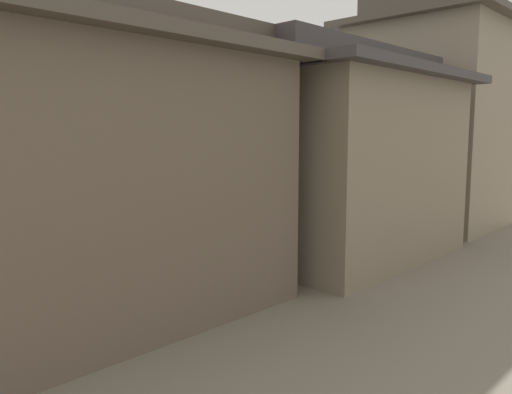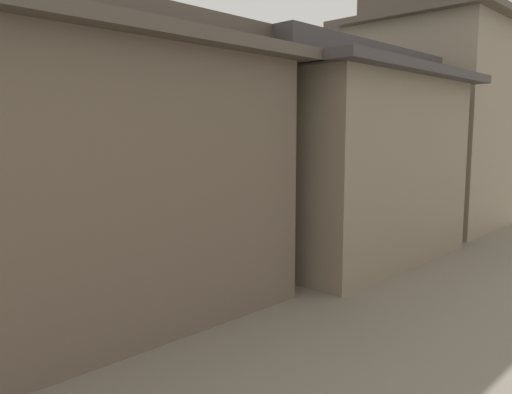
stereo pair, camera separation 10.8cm
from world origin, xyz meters
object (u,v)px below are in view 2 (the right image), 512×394
Objects in this scene: house_waterfront_second at (97,167)px; house_waterfront_tall at (329,156)px; boat_moored_second at (247,197)px; mooring_post_dock_mid at (212,235)px; boat_midriver_drifting at (484,192)px; mooring_post_dock_far at (353,207)px; boat_moored_nearest at (181,250)px; boat_moored_third at (378,214)px; house_waterfront_narrow at (429,118)px.

house_waterfront_tall is at bearing 87.09° from house_waterfront_second.
house_waterfront_second is 7.48m from house_waterfront_tall.
mooring_post_dock_mid reaches higher than boat_moored_second.
mooring_post_dock_mid is (-2.89, 5.55, -2.63)m from house_waterfront_second.
boat_midriver_drifting is 21.06m from mooring_post_dock_far.
boat_moored_nearest is at bearing -108.39° from mooring_post_dock_far.
house_waterfront_tall is (15.71, -12.07, 3.76)m from boat_moored_second.
boat_moored_third is at bearing -0.11° from boat_moored_second.
mooring_post_dock_mid is at bearing -90.00° from mooring_post_dock_far.
boat_moored_nearest is at bearing -124.95° from house_waterfront_narrow.
boat_moored_nearest reaches higher than boat_moored_third.
boat_moored_nearest is 0.73× the size of boat_moored_second.
house_waterfront_tall is 7.01m from house_waterfront_narrow.
mooring_post_dock_far is (1.81, -20.95, 1.20)m from boat_midriver_drifting.
boat_midriver_drifting is at bearing 89.26° from boat_moored_third.
house_waterfront_second is 10.44× the size of mooring_post_dock_mid.
mooring_post_dock_mid is at bearing -48.34° from boat_moored_second.
mooring_post_dock_mid is (-3.27, -1.91, -2.63)m from house_waterfront_tall.
boat_moored_third is at bearing 87.69° from boat_moored_nearest.
boat_midriver_drifting is at bearing 97.69° from house_waterfront_second.
mooring_post_dock_far is (2.55, 7.67, 1.06)m from boat_moored_nearest.
house_waterfront_narrow reaches higher than boat_moored_nearest.
boat_moored_nearest is 16.59m from boat_moored_second.
boat_moored_third is 14.15m from mooring_post_dock_mid.
house_waterfront_tall is 4.61m from mooring_post_dock_mid.
house_waterfront_tall is (5.82, 1.25, 3.66)m from boat_moored_nearest.
boat_midriver_drifting is 0.52× the size of house_waterfront_second.
boat_moored_second is (-9.89, 13.32, -0.10)m from boat_moored_nearest.
boat_moored_third is 6.10m from mooring_post_dock_far.
boat_moored_second is 0.65× the size of house_waterfront_second.
mooring_post_dock_mid is (2.55, -0.66, 1.03)m from boat_moored_nearest.
house_waterfront_second is 6.79m from mooring_post_dock_mid.
boat_moored_second is at bearing 161.60° from house_waterfront_narrow.
mooring_post_dock_far reaches higher than boat_midriver_drifting.
boat_moored_third is 0.66× the size of house_waterfront_second.
mooring_post_dock_far reaches higher than boat_moored_third.
house_waterfront_second reaches higher than mooring_post_dock_far.
house_waterfront_tall reaches higher than boat_moored_second.
mooring_post_dock_far is (2.01, -5.63, 1.19)m from boat_moored_third.
house_waterfront_tall is at bearing -62.99° from mooring_post_dock_far.
mooring_post_dock_mid is (12.44, -13.98, 1.14)m from boat_moored_second.
house_waterfront_narrow is (-0.13, 6.89, 1.32)m from house_waterfront_tall.
house_waterfront_narrow is at bearing 89.02° from house_waterfront_second.
house_waterfront_tall is at bearing -88.89° from house_waterfront_narrow.
boat_moored_nearest is 0.48× the size of house_waterfront_tall.
mooring_post_dock_far is (-3.27, 6.42, -2.60)m from house_waterfront_tall.
boat_moored_second is 6.83× the size of mooring_post_dock_mid.
boat_midriver_drifting is (0.20, 15.32, -0.00)m from boat_moored_third.
house_waterfront_narrow reaches higher than boat_moored_second.
house_waterfront_second is 9.68× the size of mooring_post_dock_far.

